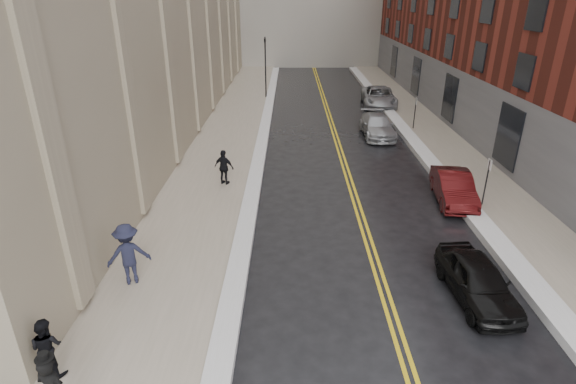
{
  "coord_description": "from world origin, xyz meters",
  "views": [
    {
      "loc": [
        -0.47,
        -9.67,
        8.57
      ],
      "look_at": [
        -0.54,
        6.01,
        1.6
      ],
      "focal_mm": 28.0,
      "sensor_mm": 36.0,
      "label": 1
    }
  ],
  "objects_px": {
    "car_black": "(477,280)",
    "pedestrian_b": "(128,254)",
    "pedestrian_c": "(224,167)",
    "car_silver_near": "(377,126)",
    "car_silver_far": "(379,97)",
    "pedestrian_a": "(47,347)",
    "car_maroon": "(454,187)"
  },
  "relations": [
    {
      "from": "car_silver_far",
      "to": "car_maroon",
      "type": "bearing_deg",
      "value": -86.04
    },
    {
      "from": "car_silver_far",
      "to": "pedestrian_b",
      "type": "distance_m",
      "value": 27.74
    },
    {
      "from": "car_maroon",
      "to": "pedestrian_a",
      "type": "xyz_separation_m",
      "value": [
        -13.0,
        -10.15,
        0.26
      ]
    },
    {
      "from": "pedestrian_c",
      "to": "car_silver_far",
      "type": "bearing_deg",
      "value": -100.47
    },
    {
      "from": "car_silver_near",
      "to": "car_black",
      "type": "bearing_deg",
      "value": -89.94
    },
    {
      "from": "car_black",
      "to": "car_maroon",
      "type": "height_order",
      "value": "car_maroon"
    },
    {
      "from": "car_maroon",
      "to": "car_silver_far",
      "type": "bearing_deg",
      "value": 96.44
    },
    {
      "from": "pedestrian_c",
      "to": "car_silver_near",
      "type": "bearing_deg",
      "value": -114.88
    },
    {
      "from": "car_silver_far",
      "to": "pedestrian_b",
      "type": "bearing_deg",
      "value": -112.32
    },
    {
      "from": "pedestrian_a",
      "to": "car_silver_near",
      "type": "bearing_deg",
      "value": -105.27
    },
    {
      "from": "car_silver_near",
      "to": "pedestrian_a",
      "type": "distance_m",
      "value": 23.22
    },
    {
      "from": "car_maroon",
      "to": "pedestrian_a",
      "type": "distance_m",
      "value": 16.5
    },
    {
      "from": "pedestrian_c",
      "to": "car_maroon",
      "type": "bearing_deg",
      "value": -167.58
    },
    {
      "from": "pedestrian_b",
      "to": "pedestrian_c",
      "type": "relative_size",
      "value": 1.2
    },
    {
      "from": "car_black",
      "to": "pedestrian_a",
      "type": "distance_m",
      "value": 11.83
    },
    {
      "from": "car_silver_near",
      "to": "car_silver_far",
      "type": "relative_size",
      "value": 0.83
    },
    {
      "from": "car_black",
      "to": "pedestrian_b",
      "type": "distance_m",
      "value": 10.71
    },
    {
      "from": "pedestrian_a",
      "to": "pedestrian_b",
      "type": "distance_m",
      "value": 3.82
    },
    {
      "from": "car_maroon",
      "to": "pedestrian_c",
      "type": "height_order",
      "value": "pedestrian_c"
    },
    {
      "from": "car_maroon",
      "to": "pedestrian_a",
      "type": "bearing_deg",
      "value": -135.57
    },
    {
      "from": "car_black",
      "to": "pedestrian_c",
      "type": "relative_size",
      "value": 2.23
    },
    {
      "from": "car_silver_far",
      "to": "pedestrian_a",
      "type": "xyz_separation_m",
      "value": [
        -13.0,
        -28.61,
        0.16
      ]
    },
    {
      "from": "pedestrian_b",
      "to": "pedestrian_c",
      "type": "bearing_deg",
      "value": -124.08
    },
    {
      "from": "pedestrian_c",
      "to": "car_black",
      "type": "bearing_deg",
      "value": 156.83
    },
    {
      "from": "car_black",
      "to": "pedestrian_c",
      "type": "xyz_separation_m",
      "value": [
        -8.8,
        8.6,
        0.35
      ]
    },
    {
      "from": "pedestrian_b",
      "to": "car_black",
      "type": "bearing_deg",
      "value": 156.02
    },
    {
      "from": "car_maroon",
      "to": "pedestrian_c",
      "type": "distance_m",
      "value": 10.53
    },
    {
      "from": "car_maroon",
      "to": "car_silver_near",
      "type": "distance_m",
      "value": 10.2
    },
    {
      "from": "car_silver_far",
      "to": "pedestrian_a",
      "type": "distance_m",
      "value": 31.43
    },
    {
      "from": "car_black",
      "to": "pedestrian_b",
      "type": "height_order",
      "value": "pedestrian_b"
    },
    {
      "from": "car_maroon",
      "to": "pedestrian_c",
      "type": "bearing_deg",
      "value": 177.67
    },
    {
      "from": "car_silver_near",
      "to": "car_silver_far",
      "type": "bearing_deg",
      "value": 79.25
    }
  ]
}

